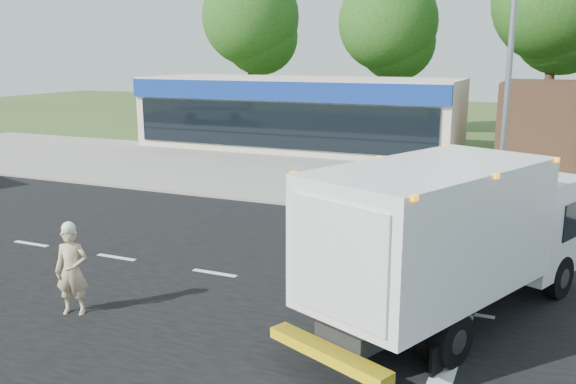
{
  "coord_description": "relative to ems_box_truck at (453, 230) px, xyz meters",
  "views": [
    {
      "loc": [
        4.3,
        -12.33,
        5.3
      ],
      "look_at": [
        -1.98,
        2.22,
        1.7
      ],
      "focal_mm": 38.0,
      "sensor_mm": 36.0,
      "label": 1
    }
  ],
  "objects": [
    {
      "name": "retail_strip_mall",
      "position": [
        -11.73,
        20.43,
        0.09
      ],
      "size": [
        18.0,
        6.2,
        4.0
      ],
      "color": "beige",
      "rests_on": "ground"
    },
    {
      "name": "parking_apron",
      "position": [
        -2.73,
        14.5,
        -1.91
      ],
      "size": [
        60.0,
        9.0,
        0.02
      ],
      "primitive_type": "cube",
      "color": "gray",
      "rests_on": "ground"
    },
    {
      "name": "emergency_worker",
      "position": [
        -7.22,
        -2.71,
        -0.95
      ],
      "size": [
        0.8,
        0.66,
        1.99
      ],
      "rotation": [
        0.0,
        0.0,
        0.35
      ],
      "color": "tan",
      "rests_on": "ground"
    },
    {
      "name": "ems_box_truck",
      "position": [
        0.0,
        0.0,
        0.0
      ],
      "size": [
        5.12,
        7.83,
        3.34
      ],
      "rotation": [
        0.0,
        0.0,
        1.16
      ],
      "color": "black",
      "rests_on": "ground"
    },
    {
      "name": "sidewalk",
      "position": [
        -2.73,
        8.7,
        -1.86
      ],
      "size": [
        60.0,
        2.4,
        0.12
      ],
      "primitive_type": "cube",
      "color": "gray",
      "rests_on": "ground"
    },
    {
      "name": "traffic_signal_pole",
      "position": [
        -0.38,
        8.1,
        3.0
      ],
      "size": [
        3.51,
        0.25,
        8.0
      ],
      "color": "gray",
      "rests_on": "ground"
    },
    {
      "name": "background_trees",
      "position": [
        -3.58,
        28.67,
        5.46
      ],
      "size": [
        36.77,
        7.39,
        12.1
      ],
      "color": "#332114",
      "rests_on": "ground"
    },
    {
      "name": "road_asphalt",
      "position": [
        -2.73,
        0.5,
        -1.92
      ],
      "size": [
        60.0,
        14.0,
        0.02
      ],
      "primitive_type": "cube",
      "color": "black",
      "rests_on": "ground"
    },
    {
      "name": "ground",
      "position": [
        -2.73,
        0.5,
        -1.92
      ],
      "size": [
        120.0,
        120.0,
        0.0
      ],
      "primitive_type": "plane",
      "color": "#385123",
      "rests_on": "ground"
    },
    {
      "name": "lane_markings",
      "position": [
        -1.38,
        -0.85,
        -1.91
      ],
      "size": [
        55.2,
        7.0,
        0.01
      ],
      "color": "silver",
      "rests_on": "road_asphalt"
    }
  ]
}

